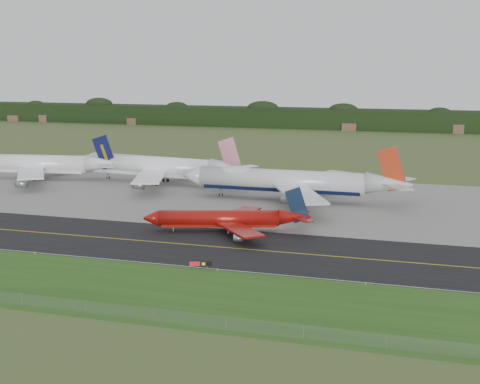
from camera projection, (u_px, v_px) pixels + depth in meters
name	position (u px, v px, depth m)	size (l,w,h in m)	color
ground	(215.00, 242.00, 152.23)	(600.00, 600.00, 0.00)	#435427
grass_verge	(152.00, 291.00, 119.29)	(400.00, 30.00, 0.01)	#245118
taxiway	(209.00, 246.00, 148.46)	(400.00, 32.00, 0.02)	black
apron	(269.00, 199.00, 200.22)	(400.00, 78.00, 0.01)	gray
taxiway_centreline	(209.00, 246.00, 148.46)	(400.00, 0.40, 0.00)	gold
taxiway_edge_line	(184.00, 266.00, 133.87)	(400.00, 0.25, 0.00)	silver
perimeter_fence	(119.00, 311.00, 106.85)	(320.00, 0.10, 320.00)	slate
horizon_treeline	(358.00, 120.00, 408.79)	(700.00, 25.00, 12.00)	black
jet_ba_747	(289.00, 181.00, 196.46)	(68.50, 56.96, 17.28)	silver
jet_red_737	(228.00, 219.00, 161.28)	(39.78, 31.68, 10.94)	maroon
jet_navy_gold	(35.00, 164.00, 233.39)	(62.03, 53.52, 16.02)	white
jet_star_tail	(159.00, 167.00, 224.48)	(64.44, 53.47, 17.00)	white
taxiway_sign	(201.00, 264.00, 131.92)	(4.28, 1.52, 1.48)	slate
edge_marker_left	(35.00, 253.00, 142.31)	(0.16, 0.16, 0.50)	yellow
edge_marker_center	(217.00, 270.00, 130.82)	(0.16, 0.16, 0.50)	yellow
edge_marker_right	(366.00, 283.00, 122.75)	(0.16, 0.16, 0.50)	yellow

